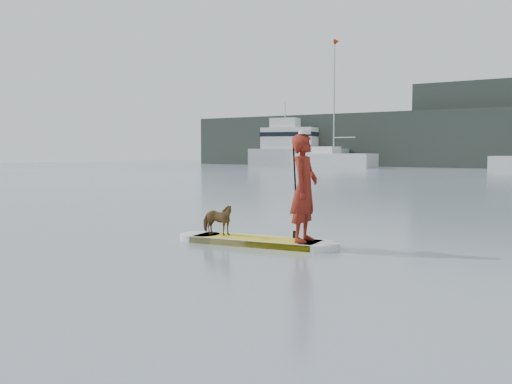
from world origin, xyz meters
The scene contains 9 objects.
ground centered at (0.00, 0.00, 0.00)m, with size 140.00×140.00×0.00m, color slate.
paddleboard centered at (-2.42, -0.60, 0.06)m, with size 3.28×1.13×0.12m.
paddler centered at (-1.45, -0.47, 1.10)m, with size 0.72×0.47×1.96m, color maroon.
white_cap centered at (-1.45, -0.47, 2.12)m, with size 0.22×0.22×0.07m, color silver.
dog centered at (-3.27, -0.71, 0.43)m, with size 0.33×0.73×0.61m, color brown.
paddle centered at (-1.78, -0.20, 0.80)m, with size 0.10×0.30×2.00m.
sailboat_b centered at (-23.06, 45.04, 0.93)m, with size 9.15×3.32×13.36m.
motor_yacht_b centered at (-28.92, 47.09, 2.03)m, with size 11.46×5.84×7.22m.
shore_building_west centered at (-10.00, 54.00, 4.50)m, with size 14.00×4.00×9.00m, color #212924.
Camera 1 is at (3.55, -9.57, 1.79)m, focal length 40.00 mm.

